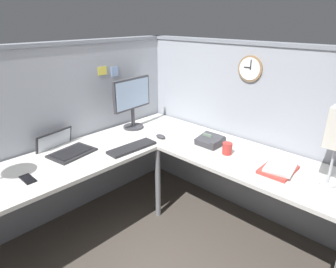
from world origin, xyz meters
The scene contains 15 objects.
ground_plane centered at (0.00, 0.00, 0.00)m, with size 6.80×6.80×0.00m, color #4C443D.
cubicle_wall_back centered at (-0.36, 0.87, 0.79)m, with size 2.57×0.12×1.58m.
cubicle_wall_right centered at (0.87, -0.27, 0.79)m, with size 0.12×2.37×1.58m.
desk centered at (-0.15, -0.05, 0.63)m, with size 2.35×2.15×0.73m.
monitor centered at (0.29, 0.64, 1.02)m, with size 0.46×0.20×0.50m.
laptop centered at (-0.46, 0.63, 0.75)m, with size 0.40×0.43×0.22m.
keyboard centered at (-0.04, 0.26, 0.74)m, with size 0.43×0.14×0.02m, color #232326.
computer_mouse centered at (0.29, 0.25, 0.75)m, with size 0.06×0.10×0.03m, color #38383D.
cell_phone centered at (-0.86, 0.39, 0.73)m, with size 0.07×0.14×0.01m, color black.
office_phone centered at (0.48, -0.17, 0.77)m, with size 0.19×0.21×0.11m.
book_stack centered at (0.44, -0.80, 0.75)m, with size 0.30×0.23×0.04m.
coffee_mug centered at (0.43, -0.37, 0.78)m, with size 0.08×0.08×0.10m, color #B2332D.
wall_clock centered at (0.82, -0.30, 1.36)m, with size 0.04×0.22×0.22m.
pinned_note_leftmost centered at (0.10, 0.82, 1.30)m, with size 0.10×0.00×0.08m, color #EAD84C.
pinned_note_middle centered at (0.24, 0.82, 1.28)m, with size 0.08×0.00×0.09m, color #99B7E5.
Camera 1 is at (-1.45, -1.51, 1.76)m, focal length 31.21 mm.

